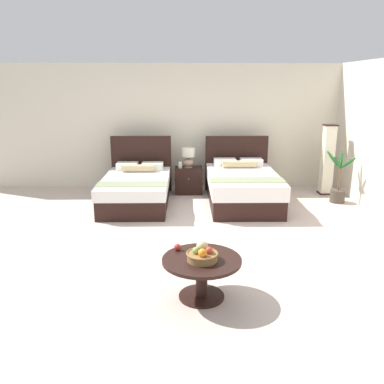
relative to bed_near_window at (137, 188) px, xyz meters
The scene contains 12 objects.
ground_plane 1.97m from the bed_near_window, 58.77° to the right, with size 10.24×9.74×0.02m, color beige.
wall_back 2.01m from the bed_near_window, 54.43° to the left, with size 10.24×0.12×2.66m, color beige.
bed_near_window is the anchor object (origin of this frame).
bed_near_corner 2.02m from the bed_near_window, ahead, with size 1.33×2.13×1.18m.
nightstand 1.27m from the bed_near_window, 37.68° to the left, with size 0.57×0.46×0.54m.
table_lamp 1.36m from the bed_near_window, 38.39° to the left, with size 0.28×0.28×0.42m.
vase 1.15m from the bed_near_window, 41.44° to the left, with size 0.08×0.08×0.14m.
coffee_table 3.67m from the bed_near_window, 72.99° to the right, with size 0.85×0.85×0.45m.
fruit_bowl 3.72m from the bed_near_window, 73.16° to the right, with size 0.34×0.34×0.20m.
loose_apple 3.39m from the bed_near_window, 76.10° to the right, with size 0.08×0.08×0.08m.
floor_lamp_corner 3.94m from the bed_near_window, ahead, with size 0.26×0.26×1.44m.
potted_palm 3.89m from the bed_near_window, ahead, with size 0.53×0.45×1.01m.
Camera 1 is at (-0.13, -5.74, 2.25)m, focal length 37.38 mm.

